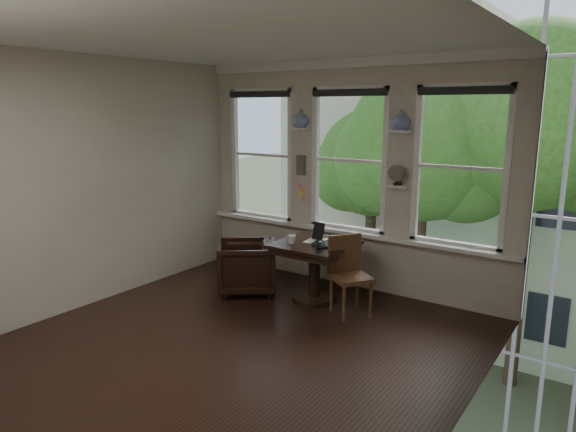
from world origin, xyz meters
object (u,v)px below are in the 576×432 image
Objects in this scene: armchair_left at (247,267)px; table at (314,272)px; laptop at (322,246)px; mug at (292,239)px; side_chair_right at (351,277)px.

table is at bearing 67.70° from armchair_left.
laptop is 0.41m from mug.
mug is (-0.21, -0.19, 0.43)m from table.
mug reaches higher than laptop.
laptop is at bearing 9.38° from mug.
table is at bearing 42.06° from mug.
table is 8.16× the size of mug.
armchair_left is at bearing 129.08° from side_chair_right.
mug is (-0.81, -0.05, 0.34)m from side_chair_right.
table is 0.93m from armchair_left.
side_chair_right is 2.75× the size of laptop.
mug is at bearing 128.74° from side_chair_right.
mug is at bearing -137.94° from table.
armchair_left is at bearing -174.21° from laptop.
side_chair_right reaches higher than table.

